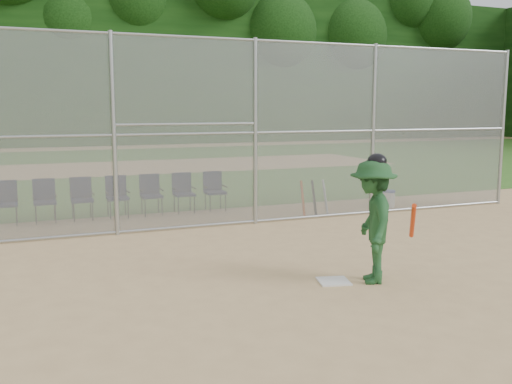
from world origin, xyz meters
name	(u,v)px	position (x,y,z in m)	size (l,w,h in m)	color
ground	(326,298)	(0.00, 0.00, 0.00)	(100.00, 100.00, 0.00)	tan
grass_strip	(118,168)	(0.00, 18.00, 0.01)	(100.00, 100.00, 0.00)	#2E5E1C
dirt_patch_far	(118,168)	(0.00, 18.00, 0.01)	(24.00, 24.00, 0.00)	tan
backstop_fence	(211,130)	(0.00, 5.00, 2.07)	(16.09, 0.09, 4.00)	gray
treeline	(107,40)	(0.00, 20.00, 5.50)	(81.00, 60.00, 11.00)	black
home_plate	(334,281)	(0.46, 0.60, 0.01)	(0.44, 0.44, 0.02)	silver
batter_at_plate	(373,221)	(0.97, 0.41, 0.92)	(1.18, 1.37, 1.89)	#1E4B24
water_cooler	(388,198)	(4.96, 5.66, 0.22)	(0.34, 0.34, 0.43)	white
spare_bats	(314,198)	(2.65, 5.37, 0.42)	(0.66, 0.32, 0.84)	#D84C14
chair_0	(6,203)	(-4.08, 6.85, 0.48)	(0.54, 0.52, 0.96)	#0E1433
chair_1	(45,201)	(-3.29, 6.85, 0.48)	(0.54, 0.52, 0.96)	#0E1433
chair_2	(82,199)	(-2.50, 6.85, 0.48)	(0.54, 0.52, 0.96)	#0E1433
chair_3	(118,197)	(-1.70, 6.85, 0.48)	(0.54, 0.52, 0.96)	#0E1433
chair_4	(152,195)	(-0.91, 6.85, 0.48)	(0.54, 0.52, 0.96)	#0E1433
chair_5	(184,193)	(-0.11, 6.85, 0.48)	(0.54, 0.52, 0.96)	#0E1433
chair_6	(215,191)	(0.68, 6.85, 0.48)	(0.54, 0.52, 0.96)	#0E1433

